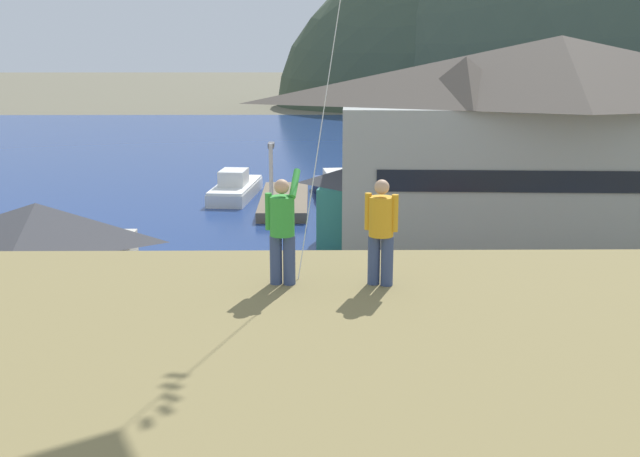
{
  "coord_description": "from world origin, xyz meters",
  "views": [
    {
      "loc": [
        -0.2,
        -19.6,
        10.8
      ],
      "look_at": [
        0.12,
        9.0,
        3.85
      ],
      "focal_mm": 42.31,
      "sensor_mm": 36.0,
      "label": 1
    }
  ],
  "objects_px": {
    "parked_car_lone_by_shed": "(513,310)",
    "parked_car_front_row_silver": "(203,319)",
    "wharf_dock": "(284,201)",
    "parked_car_front_row_end": "(457,399)",
    "person_kite_flyer": "(282,227)",
    "person_companion": "(381,229)",
    "storage_shed_waterside": "(373,201)",
    "moored_boat_outer_mooring": "(337,189)",
    "parking_light_pole": "(272,214)",
    "harbor_lodge": "(555,137)",
    "storage_shed_near_lot": "(41,265)",
    "moored_boat_wharfside": "(235,188)"
  },
  "relations": [
    {
      "from": "wharf_dock",
      "to": "moored_boat_wharfside",
      "type": "xyz_separation_m",
      "value": [
        -3.66,
        2.81,
        0.37
      ]
    },
    {
      "from": "parked_car_lone_by_shed",
      "to": "wharf_dock",
      "type": "bearing_deg",
      "value": 111.57
    },
    {
      "from": "wharf_dock",
      "to": "parked_car_lone_by_shed",
      "type": "xyz_separation_m",
      "value": [
        9.54,
        -24.14,
        0.71
      ]
    },
    {
      "from": "parked_car_lone_by_shed",
      "to": "parking_light_pole",
      "type": "height_order",
      "value": "parking_light_pole"
    },
    {
      "from": "moored_boat_outer_mooring",
      "to": "person_companion",
      "type": "distance_m",
      "value": 42.42
    },
    {
      "from": "wharf_dock",
      "to": "parking_light_pole",
      "type": "height_order",
      "value": "parking_light_pole"
    },
    {
      "from": "harbor_lodge",
      "to": "person_companion",
      "type": "bearing_deg",
      "value": -112.7
    },
    {
      "from": "harbor_lodge",
      "to": "moored_boat_wharfside",
      "type": "height_order",
      "value": "harbor_lodge"
    },
    {
      "from": "parked_car_front_row_end",
      "to": "person_kite_flyer",
      "type": "distance_m",
      "value": 11.31
    },
    {
      "from": "wharf_dock",
      "to": "parked_car_front_row_end",
      "type": "xyz_separation_m",
      "value": [
        6.0,
        -31.56,
        0.71
      ]
    },
    {
      "from": "moored_boat_wharfside",
      "to": "parked_car_front_row_silver",
      "type": "xyz_separation_m",
      "value": [
        1.55,
        -27.86,
        0.34
      ]
    },
    {
      "from": "parked_car_lone_by_shed",
      "to": "parked_car_front_row_silver",
      "type": "bearing_deg",
      "value": -175.52
    },
    {
      "from": "moored_boat_outer_mooring",
      "to": "parked_car_lone_by_shed",
      "type": "relative_size",
      "value": 1.96
    },
    {
      "from": "storage_shed_near_lot",
      "to": "person_kite_flyer",
      "type": "distance_m",
      "value": 19.61
    },
    {
      "from": "storage_shed_near_lot",
      "to": "parked_car_lone_by_shed",
      "type": "distance_m",
      "value": 18.15
    },
    {
      "from": "storage_shed_waterside",
      "to": "person_companion",
      "type": "xyz_separation_m",
      "value": [
        -2.28,
        -29.02,
        5.46
      ]
    },
    {
      "from": "harbor_lodge",
      "to": "moored_boat_wharfside",
      "type": "relative_size",
      "value": 2.99
    },
    {
      "from": "parked_car_lone_by_shed",
      "to": "moored_boat_wharfside",
      "type": "bearing_deg",
      "value": 116.1
    },
    {
      "from": "wharf_dock",
      "to": "person_kite_flyer",
      "type": "distance_m",
      "value": 40.03
    },
    {
      "from": "parked_car_front_row_end",
      "to": "storage_shed_waterside",
      "type": "bearing_deg",
      "value": 91.89
    },
    {
      "from": "moored_boat_outer_mooring",
      "to": "person_companion",
      "type": "relative_size",
      "value": 4.85
    },
    {
      "from": "moored_boat_wharfside",
      "to": "moored_boat_outer_mooring",
      "type": "xyz_separation_m",
      "value": [
        7.35,
        -0.34,
        -0.0
      ]
    },
    {
      "from": "harbor_lodge",
      "to": "parking_light_pole",
      "type": "height_order",
      "value": "harbor_lodge"
    },
    {
      "from": "parking_light_pole",
      "to": "person_kite_flyer",
      "type": "height_order",
      "value": "person_kite_flyer"
    },
    {
      "from": "moored_boat_outer_mooring",
      "to": "parked_car_front_row_silver",
      "type": "relative_size",
      "value": 1.97
    },
    {
      "from": "person_kite_flyer",
      "to": "person_companion",
      "type": "distance_m",
      "value": 1.59
    },
    {
      "from": "harbor_lodge",
      "to": "wharf_dock",
      "type": "bearing_deg",
      "value": 144.99
    },
    {
      "from": "harbor_lodge",
      "to": "moored_boat_outer_mooring",
      "type": "distance_m",
      "value": 18.06
    },
    {
      "from": "storage_shed_near_lot",
      "to": "parking_light_pole",
      "type": "height_order",
      "value": "parking_light_pole"
    },
    {
      "from": "wharf_dock",
      "to": "person_companion",
      "type": "xyz_separation_m",
      "value": [
        3.01,
        -39.33,
        7.58
      ]
    },
    {
      "from": "storage_shed_near_lot",
      "to": "parking_light_pole",
      "type": "relative_size",
      "value": 1.03
    },
    {
      "from": "moored_boat_outer_mooring",
      "to": "person_kite_flyer",
      "type": "relative_size",
      "value": 4.54
    },
    {
      "from": "storage_shed_near_lot",
      "to": "person_kite_flyer",
      "type": "height_order",
      "value": "person_kite_flyer"
    },
    {
      "from": "person_kite_flyer",
      "to": "parking_light_pole",
      "type": "bearing_deg",
      "value": 93.63
    },
    {
      "from": "person_companion",
      "to": "parked_car_front_row_silver",
      "type": "bearing_deg",
      "value": 109.72
    },
    {
      "from": "harbor_lodge",
      "to": "parked_car_front_row_silver",
      "type": "relative_size",
      "value": 5.75
    },
    {
      "from": "parked_car_front_row_end",
      "to": "person_companion",
      "type": "relative_size",
      "value": 2.49
    },
    {
      "from": "person_kite_flyer",
      "to": "person_companion",
      "type": "bearing_deg",
      "value": -2.04
    },
    {
      "from": "moored_boat_wharfside",
      "to": "parked_car_lone_by_shed",
      "type": "xyz_separation_m",
      "value": [
        13.2,
        -26.95,
        0.34
      ]
    },
    {
      "from": "parked_car_front_row_silver",
      "to": "wharf_dock",
      "type": "bearing_deg",
      "value": 85.19
    },
    {
      "from": "parked_car_front_row_end",
      "to": "person_kite_flyer",
      "type": "xyz_separation_m",
      "value": [
        -4.58,
        -7.72,
        6.88
      ]
    },
    {
      "from": "storage_shed_near_lot",
      "to": "wharf_dock",
      "type": "height_order",
      "value": "storage_shed_near_lot"
    },
    {
      "from": "storage_shed_near_lot",
      "to": "person_companion",
      "type": "xyz_separation_m",
      "value": [
        11.53,
        -16.1,
        5.32
      ]
    },
    {
      "from": "parked_car_front_row_silver",
      "to": "parked_car_lone_by_shed",
      "type": "bearing_deg",
      "value": 4.48
    },
    {
      "from": "storage_shed_waterside",
      "to": "parked_car_front_row_end",
      "type": "distance_m",
      "value": 21.31
    },
    {
      "from": "parking_light_pole",
      "to": "person_companion",
      "type": "xyz_separation_m",
      "value": [
        2.76,
        -18.4,
        3.86
      ]
    },
    {
      "from": "moored_boat_wharfside",
      "to": "parking_light_pole",
      "type": "xyz_separation_m",
      "value": [
        3.91,
        -23.74,
        3.36
      ]
    },
    {
      "from": "parked_car_front_row_silver",
      "to": "person_kite_flyer",
      "type": "relative_size",
      "value": 2.31
    },
    {
      "from": "parking_light_pole",
      "to": "person_companion",
      "type": "height_order",
      "value": "person_companion"
    },
    {
      "from": "parked_car_front_row_end",
      "to": "moored_boat_outer_mooring",
      "type": "bearing_deg",
      "value": 93.88
    }
  ]
}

